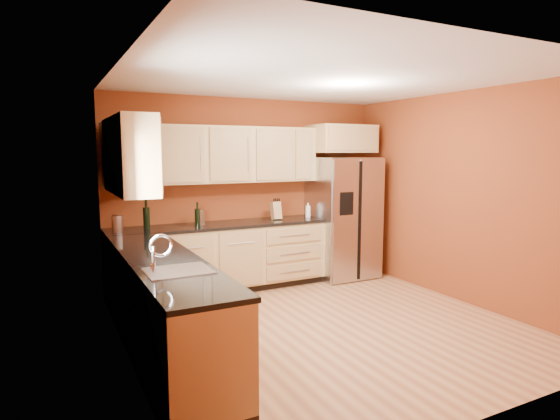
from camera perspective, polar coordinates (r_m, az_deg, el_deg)
name	(u,v)px	position (r m, az deg, el deg)	size (l,w,h in m)	color
floor	(324,326)	(5.20, 5.35, -13.91)	(4.00, 4.00, 0.00)	#9A5F3B
ceiling	(327,78)	(4.91, 5.72, 15.72)	(4.00, 4.00, 0.00)	silver
wall_back	(249,192)	(6.65, -3.78, 2.25)	(4.00, 0.04, 2.60)	maroon
wall_front	(488,237)	(3.39, 24.02, -3.05)	(4.00, 0.04, 2.60)	maroon
wall_left	(126,219)	(4.17, -18.31, -0.99)	(0.04, 4.00, 2.60)	maroon
wall_right	(462,198)	(6.19, 21.34, 1.41)	(0.04, 4.00, 2.60)	maroon
base_cabinets_back	(221,259)	(6.31, -7.25, -5.97)	(2.90, 0.60, 0.88)	tan
base_cabinets_left	(164,311)	(4.43, -13.94, -11.85)	(0.60, 2.80, 0.88)	tan
countertop_back	(220,225)	(6.21, -7.29, -1.86)	(2.90, 0.62, 0.04)	black
countertop_left	(164,261)	(4.30, -14.00, -6.03)	(0.62, 2.80, 0.04)	black
upper_cabinets_back	(237,155)	(6.38, -5.31, 6.75)	(2.30, 0.33, 0.75)	tan
upper_cabinets_left	(129,156)	(4.88, -17.94, 6.33)	(0.33, 1.35, 0.75)	tan
corner_upper_cabinet	(130,155)	(5.84, -17.83, 6.41)	(0.62, 0.33, 0.75)	tan
over_fridge_cabinet	(341,139)	(7.02, 7.45, 8.59)	(0.92, 0.60, 0.40)	tan
refrigerator	(343,217)	(7.02, 7.65, -0.91)	(0.90, 0.75, 1.78)	#AAA9AE
window	(138,194)	(3.66, -16.94, 1.91)	(0.03, 0.90, 1.00)	white
sink_faucet	(178,253)	(3.79, -12.35, -5.12)	(0.50, 0.42, 0.30)	silver
canister_left	(118,224)	(5.82, -19.20, -1.60)	(0.12, 0.12, 0.20)	#AAA9AE
canister_right	(200,217)	(6.16, -9.72, -0.86)	(0.12, 0.12, 0.20)	#AAA9AE
wine_bottle_a	(197,214)	(6.01, -10.03, -0.52)	(0.07, 0.07, 0.31)	black
wine_bottle_b	(146,214)	(5.97, -15.98, -0.47)	(0.08, 0.08, 0.36)	black
knife_block	(276,211)	(6.55, -0.49, -0.09)	(0.12, 0.11, 0.24)	#AB8253
soap_dispenser	(308,210)	(6.78, 3.43, 0.00)	(0.07, 0.07, 0.21)	white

